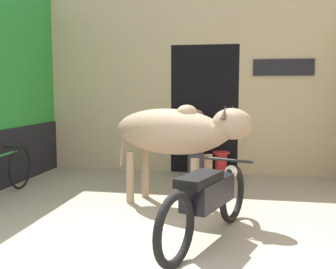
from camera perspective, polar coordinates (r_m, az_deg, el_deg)
The scene contains 7 objects.
ground_plane at distance 3.73m, azimuth -5.48°, elevation -18.55°, with size 30.00×30.00×0.00m, color tan.
wall_back_with_doorway at distance 7.74m, azimuth 4.30°, elevation 5.90°, with size 5.57×0.93×3.40m.
cow at distance 5.22m, azimuth 0.95°, elevation 0.28°, with size 2.06×1.25×1.41m.
motorcycle_near at distance 4.14m, azimuth 5.80°, elevation -9.24°, with size 0.85×2.01×0.79m.
bicycle at distance 6.30m, azimuth -22.86°, elevation -5.23°, with size 0.44×1.72×0.71m.
shopkeeper_seated at distance 7.11m, azimuth 4.20°, elevation -0.98°, with size 0.39×0.34×1.23m.
plastic_stool at distance 7.23m, azimuth 7.67°, elevation -4.20°, with size 0.31×0.31×0.47m.
Camera 1 is at (0.95, -3.25, 1.57)m, focal length 42.00 mm.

